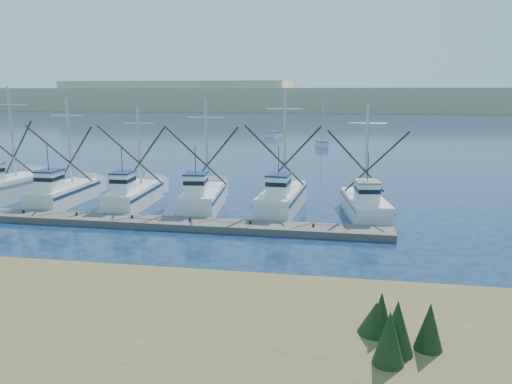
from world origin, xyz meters
TOP-DOWN VIEW (x-y plane):
  - ground at (0.00, 0.00)m, footprint 500.00×500.00m
  - floating_dock at (-7.67, 6.86)m, footprint 31.93×2.41m
  - dune_ridge at (0.00, 210.00)m, footprint 360.00×60.00m
  - trawler_fleet at (-8.55, 11.75)m, footprint 31.95×8.23m
  - sailboat_near at (1.64, 57.21)m, footprint 2.32×5.49m
  - sailboat_far at (-8.14, 73.01)m, footprint 2.92×5.98m

SIDE VIEW (x-z plane):
  - ground at x=0.00m, z-range 0.00..0.00m
  - floating_dock at x=-7.67m, z-range 0.00..0.43m
  - sailboat_far at x=-8.14m, z-range -3.56..4.54m
  - sailboat_near at x=1.64m, z-range -3.55..4.55m
  - trawler_fleet at x=-8.55m, z-range -3.56..5.50m
  - dune_ridge at x=0.00m, z-range 0.00..10.00m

